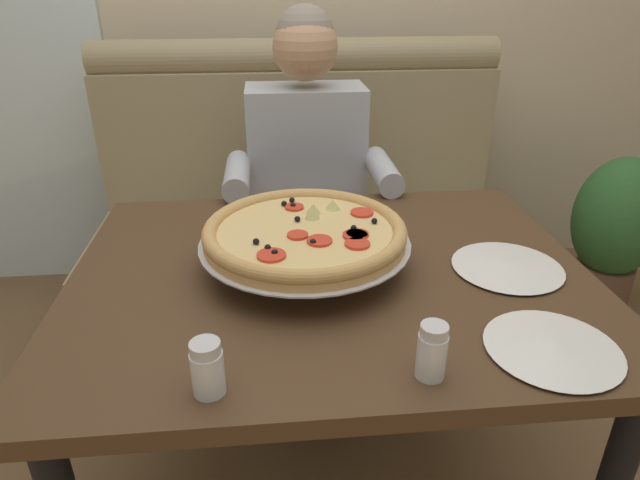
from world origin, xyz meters
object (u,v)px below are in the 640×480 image
object	(u,v)px
diner_main	(308,185)
potted_plant	(615,229)
pizza	(305,233)
patio_chair	(71,137)
plate_near_right	(553,346)
dining_table	(331,304)
plate_near_left	(507,265)
booth_bench	(304,234)
shaker_pepper_flakes	(208,371)
shaker_oregano	(432,355)

from	to	relation	value
diner_main	potted_plant	bearing A→B (deg)	9.20
pizza	potted_plant	bearing A→B (deg)	31.86
patio_chair	plate_near_right	bearing A→B (deg)	-56.23
dining_table	plate_near_left	bearing A→B (deg)	-4.79
booth_bench	plate_near_right	world-z (taller)	booth_bench
pizza	shaker_pepper_flakes	size ratio (longest dim) A/B	4.95
dining_table	pizza	bearing A→B (deg)	158.19
dining_table	shaker_pepper_flakes	bearing A→B (deg)	-122.48
shaker_oregano	plate_near_right	bearing A→B (deg)	10.46
dining_table	plate_near_right	world-z (taller)	plate_near_right
plate_near_left	potted_plant	world-z (taller)	plate_near_left
diner_main	plate_near_left	xyz separation A→B (m)	(0.40, -0.69, 0.05)
booth_bench	pizza	size ratio (longest dim) A/B	3.41
dining_table	shaker_oregano	bearing A→B (deg)	-71.74
patio_chair	dining_table	bearing A→B (deg)	-58.98
booth_bench	potted_plant	world-z (taller)	booth_bench
dining_table	diner_main	distance (m)	0.66
shaker_pepper_flakes	diner_main	bearing A→B (deg)	77.00
plate_near_left	plate_near_right	xyz separation A→B (m)	(-0.04, -0.30, 0.00)
shaker_oregano	booth_bench	bearing A→B (deg)	95.41
booth_bench	plate_near_left	xyz separation A→B (m)	(0.40, -0.96, 0.36)
patio_chair	shaker_pepper_flakes	bearing A→B (deg)	-67.67
plate_near_left	pizza	bearing A→B (deg)	173.00
diner_main	patio_chair	distance (m)	1.90
booth_bench	dining_table	xyz separation A→B (m)	(0.00, -0.93, 0.26)
dining_table	shaker_pepper_flakes	world-z (taller)	shaker_pepper_flakes
shaker_pepper_flakes	potted_plant	size ratio (longest dim) A/B	0.14
diner_main	pizza	world-z (taller)	diner_main
patio_chair	plate_near_left	bearing A→B (deg)	-51.99
plate_near_right	patio_chair	size ratio (longest dim) A/B	0.28
dining_table	plate_near_left	world-z (taller)	plate_near_left
diner_main	plate_near_right	size ratio (longest dim) A/B	5.30
shaker_oregano	plate_near_right	distance (m)	0.24
shaker_oregano	plate_near_left	xyz separation A→B (m)	(0.28, 0.34, -0.03)
patio_chair	potted_plant	bearing A→B (deg)	-25.16
patio_chair	potted_plant	world-z (taller)	patio_chair
patio_chair	potted_plant	size ratio (longest dim) A/B	1.23
dining_table	diner_main	xyz separation A→B (m)	(-0.00, 0.66, 0.05)
plate_near_right	patio_chair	bearing A→B (deg)	123.77
shaker_pepper_flakes	pizza	bearing A→B (deg)	65.30
diner_main	shaker_pepper_flakes	bearing A→B (deg)	-103.00
diner_main	plate_near_right	bearing A→B (deg)	-69.99
diner_main	shaker_pepper_flakes	distance (m)	1.07
booth_bench	pizza	bearing A→B (deg)	-93.57
diner_main	dining_table	bearing A→B (deg)	-89.94
plate_near_left	diner_main	bearing A→B (deg)	120.03
booth_bench	shaker_pepper_flakes	distance (m)	1.38
shaker_oregano	potted_plant	distance (m)	1.77
booth_bench	shaker_pepper_flakes	size ratio (longest dim) A/B	16.87
dining_table	booth_bench	bearing A→B (deg)	90.00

